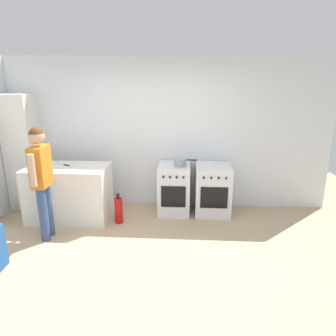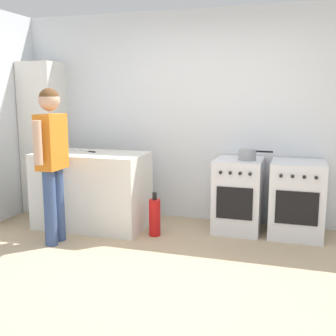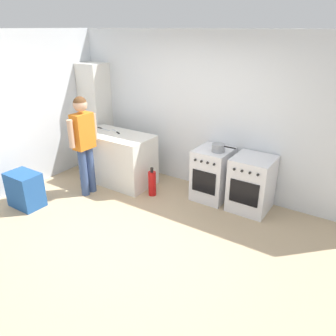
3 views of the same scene
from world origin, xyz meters
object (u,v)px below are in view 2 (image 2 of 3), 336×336
at_px(oven_right, 297,199).
at_px(larder_cabinet, 44,138).
at_px(person, 52,152).
at_px(pot, 247,155).
at_px(oven_left, 238,195).
at_px(knife_chef, 87,151).
at_px(knife_carving, 65,150).
at_px(fire_extinguisher, 155,217).

xyz_separation_m(oven_right, larder_cabinet, (-3.31, 0.10, 0.57)).
bearing_deg(person, pot, 26.59).
distance_m(oven_left, knife_chef, 1.88).
height_order(knife_carving, person, person).
relative_size(oven_left, fire_extinguisher, 1.70).
relative_size(pot, fire_extinguisher, 0.76).
bearing_deg(fire_extinguisher, knife_carving, 170.66).
bearing_deg(oven_left, knife_chef, -171.47).
bearing_deg(knife_carving, oven_right, 5.66).
distance_m(oven_left, fire_extinguisher, 1.01).
bearing_deg(pot, larder_cabinet, 176.76).
relative_size(person, larder_cabinet, 0.82).
height_order(pot, fire_extinguisher, pot).
bearing_deg(oven_left, person, -150.88).
bearing_deg(knife_carving, oven_left, 7.41).
height_order(oven_right, person, person).
bearing_deg(knife_carving, pot, 5.71).
height_order(oven_right, knife_carving, knife_carving).
xyz_separation_m(pot, fire_extinguisher, (-0.97, -0.42, -0.70)).
xyz_separation_m(pot, person, (-1.92, -0.96, 0.07)).
relative_size(knife_carving, knife_chef, 1.13).
height_order(oven_right, pot, pot).
distance_m(knife_chef, fire_extinguisher, 1.18).
bearing_deg(knife_carving, person, -68.62).
distance_m(oven_right, person, 2.73).
bearing_deg(pot, oven_right, 5.48).
height_order(pot, larder_cabinet, larder_cabinet).
height_order(pot, knife_carving, pot).
bearing_deg(fire_extinguisher, person, -150.58).
bearing_deg(pot, fire_extinguisher, -156.32).
relative_size(oven_right, pot, 2.22).
bearing_deg(pot, person, -153.41).
relative_size(oven_right, fire_extinguisher, 1.70).
distance_m(oven_left, knife_carving, 2.18).
height_order(knife_chef, person, person).
height_order(oven_left, pot, pot).
bearing_deg(pot, knife_chef, -173.50).
relative_size(oven_right, knife_chef, 2.90).
xyz_separation_m(oven_left, fire_extinguisher, (-0.87, -0.48, -0.21)).
bearing_deg(knife_carving, larder_cabinet, 145.20).
bearing_deg(larder_cabinet, knife_chef, -23.65).
xyz_separation_m(knife_carving, knife_chef, (0.31, 0.00, 0.00)).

